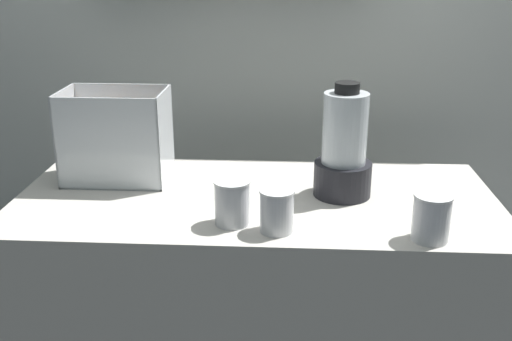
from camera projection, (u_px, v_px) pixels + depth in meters
The scene contains 7 objects.
counter at pixel (256, 326), 1.88m from camera, with size 1.40×0.64×0.90m, color beige.
back_wall_unit at pixel (266, 37), 2.32m from camera, with size 2.60×0.24×2.50m.
carrot_display_bin at pixel (117, 152), 1.83m from camera, with size 0.32×0.20×0.28m.
blender_pitcher at pixel (344, 151), 1.69m from camera, with size 0.17×0.17×0.33m.
juice_cup_carrot_far_left at pixel (232, 205), 1.53m from camera, with size 0.10×0.10×0.12m.
juice_cup_orange_left at pixel (277, 213), 1.49m from camera, with size 0.09×0.09×0.11m.
juice_cup_orange_middle at pixel (431, 220), 1.44m from camera, with size 0.09×0.09×0.12m.
Camera 1 is at (0.09, -1.59, 1.56)m, focal length 41.35 mm.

